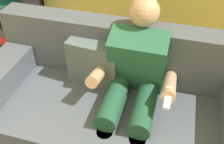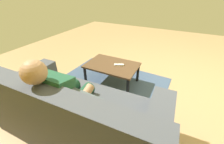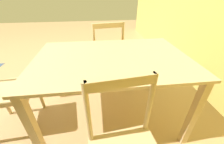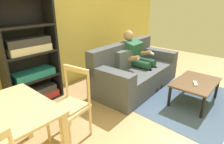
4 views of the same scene
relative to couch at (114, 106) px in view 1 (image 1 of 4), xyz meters
The scene contains 2 objects.
couch is the anchor object (origin of this frame).
person_lounging 0.30m from the couch, 14.66° to the left, with size 0.60×0.90×1.13m.
Camera 1 is at (1.26, 0.15, 1.79)m, focal length 39.85 mm.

